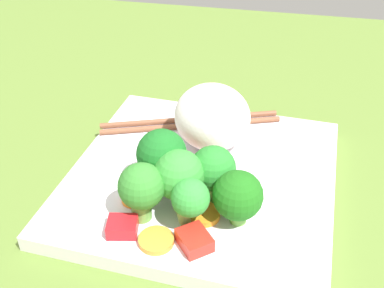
# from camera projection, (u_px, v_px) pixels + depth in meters

# --- Properties ---
(ground_plane) EXTENTS (1.10, 1.10, 0.02)m
(ground_plane) POSITION_uv_depth(u_px,v_px,m) (202.00, 191.00, 0.50)
(ground_plane) COLOR olive
(square_plate) EXTENTS (0.28, 0.28, 0.02)m
(square_plate) POSITION_uv_depth(u_px,v_px,m) (202.00, 178.00, 0.49)
(square_plate) COLOR white
(square_plate) RESTS_ON ground_plane
(rice_mound) EXTENTS (0.12, 0.12, 0.07)m
(rice_mound) POSITION_uv_depth(u_px,v_px,m) (209.00, 116.00, 0.51)
(rice_mound) COLOR white
(rice_mound) RESTS_ON square_plate
(broccoli_floret_0) EXTENTS (0.04, 0.04, 0.06)m
(broccoli_floret_0) POSITION_uv_depth(u_px,v_px,m) (142.00, 188.00, 0.41)
(broccoli_floret_0) COLOR #6AA946
(broccoli_floret_0) RESTS_ON square_plate
(broccoli_floret_1) EXTENTS (0.05, 0.05, 0.06)m
(broccoli_floret_1) POSITION_uv_depth(u_px,v_px,m) (179.00, 176.00, 0.42)
(broccoli_floret_1) COLOR #83B560
(broccoli_floret_1) RESTS_ON square_plate
(broccoli_floret_2) EXTENTS (0.03, 0.03, 0.05)m
(broccoli_floret_2) POSITION_uv_depth(u_px,v_px,m) (190.00, 199.00, 0.40)
(broccoli_floret_2) COLOR #759F4C
(broccoli_floret_2) RESTS_ON square_plate
(broccoli_floret_3) EXTENTS (0.04, 0.04, 0.06)m
(broccoli_floret_3) POSITION_uv_depth(u_px,v_px,m) (213.00, 170.00, 0.44)
(broccoli_floret_3) COLOR #67B149
(broccoli_floret_3) RESTS_ON square_plate
(broccoli_floret_4) EXTENTS (0.04, 0.04, 0.05)m
(broccoli_floret_4) POSITION_uv_depth(u_px,v_px,m) (238.00, 196.00, 0.41)
(broccoli_floret_4) COLOR #6DB248
(broccoli_floret_4) RESTS_ON square_plate
(broccoli_floret_5) EXTENTS (0.05, 0.05, 0.07)m
(broccoli_floret_5) POSITION_uv_depth(u_px,v_px,m) (162.00, 155.00, 0.44)
(broccoli_floret_5) COLOR #5D9938
(broccoli_floret_5) RESTS_ON square_plate
(carrot_slice_0) EXTENTS (0.03, 0.03, 0.01)m
(carrot_slice_0) POSITION_uv_depth(u_px,v_px,m) (156.00, 240.00, 0.40)
(carrot_slice_0) COLOR orange
(carrot_slice_0) RESTS_ON square_plate
(carrot_slice_1) EXTENTS (0.03, 0.03, 0.01)m
(carrot_slice_1) POSITION_uv_depth(u_px,v_px,m) (134.00, 198.00, 0.45)
(carrot_slice_1) COLOR orange
(carrot_slice_1) RESTS_ON square_plate
(carrot_slice_2) EXTENTS (0.04, 0.04, 0.01)m
(carrot_slice_2) POSITION_uv_depth(u_px,v_px,m) (204.00, 214.00, 0.43)
(carrot_slice_2) COLOR orange
(carrot_slice_2) RESTS_ON square_plate
(pepper_chunk_0) EXTENTS (0.04, 0.04, 0.01)m
(pepper_chunk_0) POSITION_uv_depth(u_px,v_px,m) (172.00, 167.00, 0.48)
(pepper_chunk_0) COLOR red
(pepper_chunk_0) RESTS_ON square_plate
(pepper_chunk_1) EXTENTS (0.04, 0.04, 0.01)m
(pepper_chunk_1) POSITION_uv_depth(u_px,v_px,m) (194.00, 240.00, 0.40)
(pepper_chunk_1) COLOR red
(pepper_chunk_1) RESTS_ON square_plate
(pepper_chunk_2) EXTENTS (0.03, 0.03, 0.01)m
(pepper_chunk_2) POSITION_uv_depth(u_px,v_px,m) (122.00, 227.00, 0.41)
(pepper_chunk_2) COLOR red
(pepper_chunk_2) RESTS_ON square_plate
(chicken_piece_0) EXTENTS (0.05, 0.05, 0.03)m
(chicken_piece_0) POSITION_uv_depth(u_px,v_px,m) (199.00, 172.00, 0.47)
(chicken_piece_0) COLOR #B78A44
(chicken_piece_0) RESTS_ON square_plate
(chicken_piece_1) EXTENTS (0.03, 0.03, 0.02)m
(chicken_piece_1) POSITION_uv_depth(u_px,v_px,m) (242.00, 199.00, 0.44)
(chicken_piece_1) COLOR tan
(chicken_piece_1) RESTS_ON square_plate
(chopstick_pair) EXTENTS (0.21, 0.09, 0.01)m
(chopstick_pair) POSITION_uv_depth(u_px,v_px,m) (191.00, 122.00, 0.56)
(chopstick_pair) COLOR brown
(chopstick_pair) RESTS_ON square_plate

